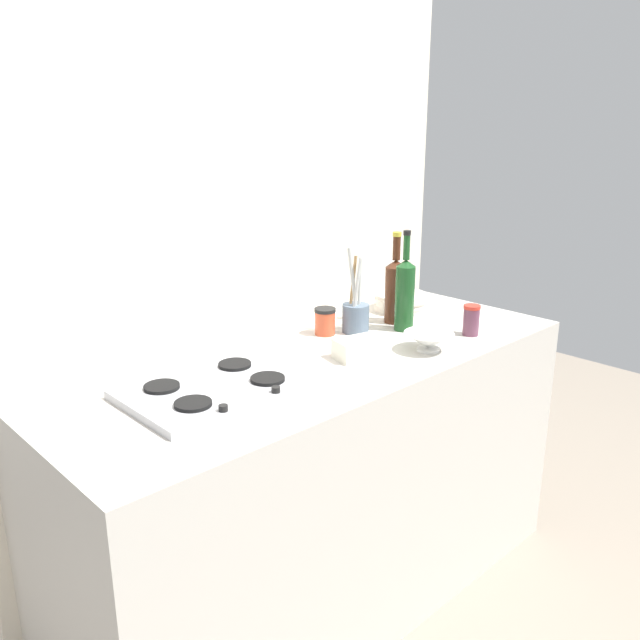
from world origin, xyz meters
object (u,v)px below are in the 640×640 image
mixing_bowl (429,341)px  butter_dish (361,348)px  stovetop_hob (216,388)px  condiment_jar_front (471,320)px  wine_bottle_leftmost (405,293)px  condiment_jar_rear (325,321)px  utensil_crock (356,314)px  wine_bottle_mid_left (395,289)px  plate_stack (401,302)px

mixing_bowl → butter_dish: size_ratio=0.97×
stovetop_hob → condiment_jar_front: size_ratio=4.53×
wine_bottle_leftmost → mixing_bowl: size_ratio=2.20×
condiment_jar_rear → condiment_jar_front: bearing=-44.3°
stovetop_hob → butter_dish: (0.50, -0.08, 0.02)m
wine_bottle_leftmost → condiment_jar_front: size_ratio=3.32×
utensil_crock → condiment_jar_front: 0.40m
wine_bottle_mid_left → condiment_jar_rear: wine_bottle_mid_left is taller
condiment_jar_front → condiment_jar_rear: size_ratio=1.14×
mixing_bowl → wine_bottle_mid_left: bearing=60.1°
wine_bottle_leftmost → condiment_jar_rear: (-0.24, 0.16, -0.09)m
wine_bottle_mid_left → condiment_jar_rear: size_ratio=3.58×
condiment_jar_rear → wine_bottle_mid_left: bearing=-14.2°
wine_bottle_mid_left → utensil_crock: wine_bottle_mid_left is taller
condiment_jar_rear → butter_dish: bearing=-107.5°
butter_dish → mixing_bowl: bearing=-28.7°
wine_bottle_leftmost → condiment_jar_front: 0.25m
utensil_crock → condiment_jar_front: (0.27, -0.30, -0.01)m
stovetop_hob → plate_stack: size_ratio=2.29×
condiment_jar_front → condiment_jar_rear: bearing=135.7°
wine_bottle_leftmost → wine_bottle_mid_left: wine_bottle_leftmost is taller
mixing_bowl → butter_dish: (-0.20, 0.11, -0.00)m
plate_stack → butter_dish: size_ratio=1.27×
utensil_crock → condiment_jar_rear: size_ratio=3.21×
stovetop_hob → condiment_jar_rear: size_ratio=5.17×
stovetop_hob → wine_bottle_leftmost: (0.82, 0.01, 0.12)m
plate_stack → mixing_bowl: plate_stack is taller
wine_bottle_leftmost → condiment_jar_rear: size_ratio=3.79×
condiment_jar_front → utensil_crock: bearing=131.4°
wine_bottle_leftmost → condiment_jar_rear: bearing=147.0°
stovetop_hob → wine_bottle_mid_left: (0.86, 0.09, 0.11)m
plate_stack → wine_bottle_leftmost: (-0.19, -0.17, 0.10)m
wine_bottle_leftmost → wine_bottle_mid_left: bearing=60.6°
mixing_bowl → condiment_jar_rear: size_ratio=1.72×
plate_stack → utensil_crock: (-0.33, -0.07, 0.03)m
plate_stack → wine_bottle_mid_left: size_ratio=0.63×
butter_dish → utensil_crock: 0.26m
wine_bottle_mid_left → condiment_jar_rear: 0.31m
wine_bottle_leftmost → mixing_bowl: 0.25m
utensil_crock → butter_dish: bearing=-132.4°
plate_stack → condiment_jar_rear: bearing=-178.1°
mixing_bowl → utensil_crock: utensil_crock is taller
wine_bottle_mid_left → butter_dish: bearing=-154.6°
plate_stack → condiment_jar_rear: 0.43m
plate_stack → mixing_bowl: 0.48m
condiment_jar_front → condiment_jar_rear: condiment_jar_front is taller
wine_bottle_mid_left → plate_stack: bearing=31.3°
wine_bottle_leftmost → utensil_crock: (-0.14, 0.10, -0.07)m
stovetop_hob → plate_stack: plate_stack is taller
wine_bottle_leftmost → wine_bottle_mid_left: (0.05, 0.08, -0.01)m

